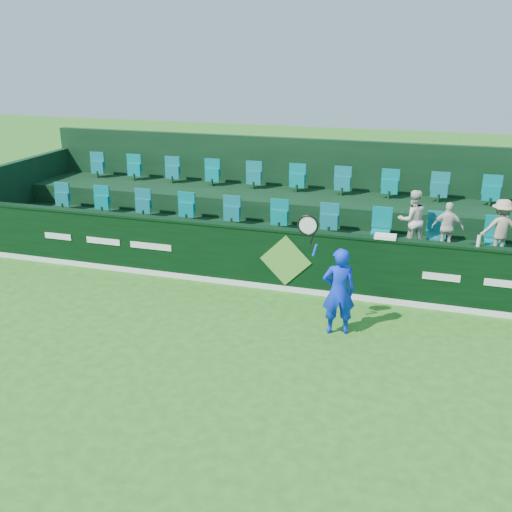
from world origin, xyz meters
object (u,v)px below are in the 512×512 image
(towel, at_px, (385,236))
(drinks_bottle, at_px, (479,241))
(tennis_player, at_px, (338,290))
(spectator_right, at_px, (500,229))
(spectator_left, at_px, (412,220))
(spectator_middle, at_px, (448,228))

(towel, xyz_separation_m, drinks_bottle, (1.71, 0.00, 0.08))
(tennis_player, relative_size, spectator_right, 1.84)
(tennis_player, xyz_separation_m, towel, (0.64, 1.62, 0.55))
(spectator_left, height_order, towel, spectator_left)
(spectator_left, distance_m, spectator_right, 1.74)
(towel, distance_m, drinks_bottle, 1.71)
(tennis_player, distance_m, drinks_bottle, 2.92)
(towel, bearing_deg, drinks_bottle, 0.00)
(tennis_player, distance_m, spectator_left, 3.01)
(tennis_player, height_order, drinks_bottle, tennis_player)
(tennis_player, xyz_separation_m, spectator_right, (2.83, 2.74, 0.58))
(towel, relative_size, drinks_bottle, 1.91)
(spectator_left, height_order, drinks_bottle, spectator_left)
(spectator_right, distance_m, drinks_bottle, 1.22)
(tennis_player, relative_size, towel, 5.36)
(tennis_player, bearing_deg, spectator_middle, 56.43)
(spectator_middle, bearing_deg, spectator_right, -178.59)
(spectator_right, bearing_deg, towel, 14.05)
(spectator_middle, distance_m, spectator_right, 1.02)
(tennis_player, distance_m, spectator_right, 3.98)
(spectator_right, xyz_separation_m, towel, (-2.19, -1.12, -0.03))
(drinks_bottle, bearing_deg, towel, 180.00)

